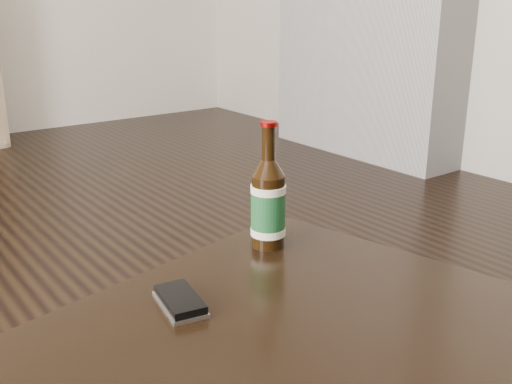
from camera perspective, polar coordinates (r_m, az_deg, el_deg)
beer_bottle at (r=1.18m, az=1.17°, el=-1.14°), size 0.08×0.08×0.25m
phone at (r=0.99m, az=-7.24°, el=-10.30°), size 0.08×0.12×0.02m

